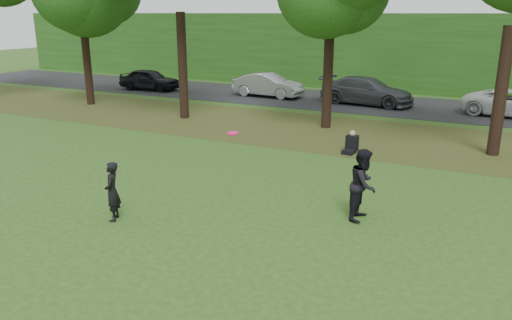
{
  "coord_description": "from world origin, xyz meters",
  "views": [
    {
      "loc": [
        4.13,
        -7.44,
        5.04
      ],
      "look_at": [
        -1.53,
        3.84,
        1.3
      ],
      "focal_mm": 35.0,
      "sensor_mm": 36.0,
      "label": 1
    }
  ],
  "objects_px": {
    "player_left": "(112,191)",
    "player_right": "(363,184)",
    "frisbee": "(233,133)",
    "seated_person": "(351,144)"
  },
  "relations": [
    {
      "from": "frisbee",
      "to": "seated_person",
      "type": "relative_size",
      "value": 0.37
    },
    {
      "from": "player_left",
      "to": "frisbee",
      "type": "height_order",
      "value": "frisbee"
    },
    {
      "from": "player_left",
      "to": "player_right",
      "type": "relative_size",
      "value": 0.83
    },
    {
      "from": "player_left",
      "to": "frisbee",
      "type": "relative_size",
      "value": 4.88
    },
    {
      "from": "player_right",
      "to": "seated_person",
      "type": "bearing_deg",
      "value": 20.94
    },
    {
      "from": "frisbee",
      "to": "seated_person",
      "type": "xyz_separation_m",
      "value": [
        0.93,
        7.35,
        -1.9
      ]
    },
    {
      "from": "player_left",
      "to": "seated_person",
      "type": "distance_m",
      "value": 9.55
    },
    {
      "from": "player_left",
      "to": "seated_person",
      "type": "relative_size",
      "value": 1.83
    },
    {
      "from": "seated_person",
      "to": "player_right",
      "type": "bearing_deg",
      "value": -66.91
    },
    {
      "from": "player_right",
      "to": "frisbee",
      "type": "distance_m",
      "value": 3.51
    }
  ]
}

